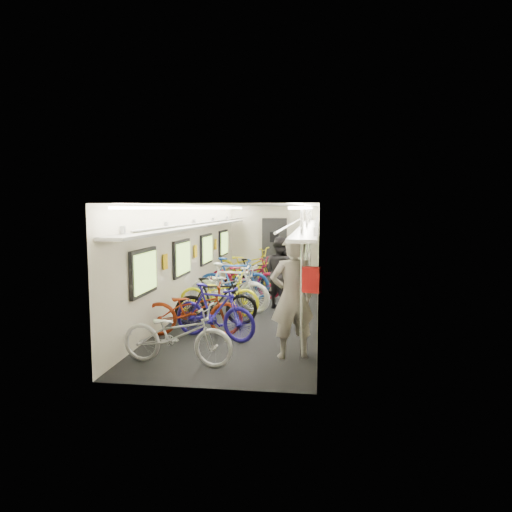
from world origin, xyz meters
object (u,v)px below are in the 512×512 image
(passenger_mid, at_px, (280,273))
(bicycle_1, at_px, (214,312))
(backpack, at_px, (312,280))
(bicycle_0, at_px, (177,334))
(passenger_near, at_px, (292,297))

(passenger_mid, bearing_deg, bicycle_1, 111.17)
(bicycle_1, distance_m, backpack, 2.19)
(bicycle_0, distance_m, passenger_near, 1.84)
(bicycle_0, height_order, backpack, backpack)
(passenger_mid, bearing_deg, bicycle_0, 114.20)
(backpack, bearing_deg, bicycle_0, -154.58)
(bicycle_0, bearing_deg, passenger_near, -65.44)
(bicycle_0, distance_m, backpack, 2.17)
(bicycle_1, bearing_deg, bicycle_0, -170.80)
(passenger_near, distance_m, backpack, 0.50)
(backpack, bearing_deg, passenger_mid, 118.47)
(bicycle_0, bearing_deg, backpack, -74.98)
(bicycle_1, height_order, passenger_near, passenger_near)
(bicycle_1, distance_m, passenger_near, 1.72)
(bicycle_0, distance_m, bicycle_1, 1.40)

